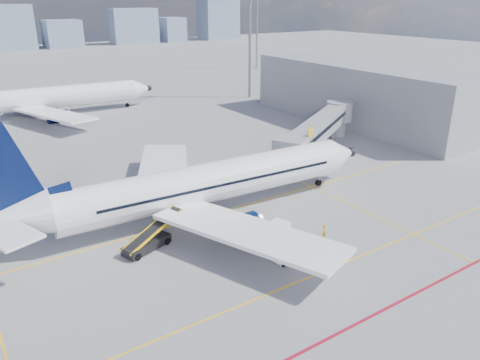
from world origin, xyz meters
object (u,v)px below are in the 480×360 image
(cargo_dolly, at_px, (273,236))
(belt_loader, at_px, (148,242))
(main_aircraft, at_px, (197,186))
(baggage_tug, at_px, (285,255))
(second_aircraft, at_px, (43,99))
(ramp_worker, at_px, (324,232))

(cargo_dolly, relative_size, belt_loader, 0.62)
(main_aircraft, distance_m, belt_loader, 8.05)
(main_aircraft, xyz_separation_m, cargo_dolly, (2.44, -9.17, -2.13))
(belt_loader, bearing_deg, cargo_dolly, -50.83)
(main_aircraft, distance_m, baggage_tug, 12.13)
(cargo_dolly, bearing_deg, second_aircraft, 75.24)
(second_aircraft, distance_m, baggage_tug, 64.70)
(baggage_tug, height_order, ramp_worker, ramp_worker)
(baggage_tug, relative_size, ramp_worker, 1.35)
(baggage_tug, height_order, cargo_dolly, cargo_dolly)
(belt_loader, height_order, ramp_worker, belt_loader)
(second_aircraft, distance_m, cargo_dolly, 62.20)
(cargo_dolly, height_order, ramp_worker, cargo_dolly)
(main_aircraft, distance_m, cargo_dolly, 9.73)
(baggage_tug, xyz_separation_m, cargo_dolly, (0.74, 2.55, 0.43))
(main_aircraft, xyz_separation_m, ramp_worker, (7.02, -10.79, -2.46))
(baggage_tug, bearing_deg, second_aircraft, 88.67)
(baggage_tug, bearing_deg, belt_loader, 130.43)
(baggage_tug, xyz_separation_m, ramp_worker, (5.32, 0.94, 0.11))
(baggage_tug, height_order, belt_loader, belt_loader)
(baggage_tug, distance_m, cargo_dolly, 2.69)
(second_aircraft, relative_size, ramp_worker, 26.87)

